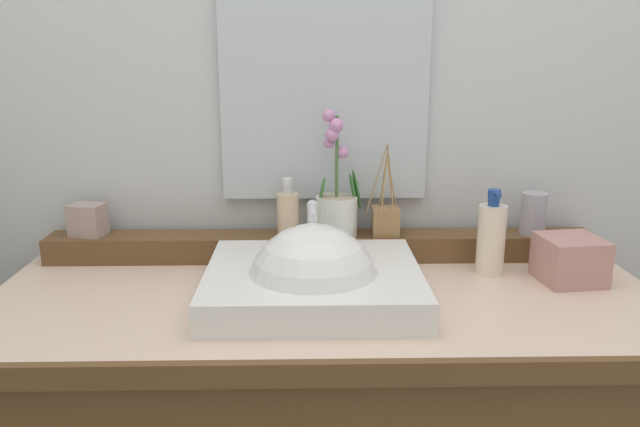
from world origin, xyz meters
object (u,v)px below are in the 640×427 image
at_px(sink_basin, 313,287).
at_px(tissue_box, 570,259).
at_px(trinket_box, 88,220).
at_px(lotion_bottle, 491,238).
at_px(potted_plant, 337,204).
at_px(tumbler_cup, 533,214).
at_px(soap_dispenser, 288,213).
at_px(reed_diffuser, 385,220).

relative_size(sink_basin, tissue_box, 3.44).
bearing_deg(trinket_box, lotion_bottle, 4.09).
xyz_separation_m(sink_basin, lotion_bottle, (0.41, 0.16, 0.06)).
relative_size(potted_plant, tumbler_cup, 2.97).
xyz_separation_m(soap_dispenser, lotion_bottle, (0.47, -0.10, -0.04)).
bearing_deg(soap_dispenser, lotion_bottle, -12.44).
bearing_deg(trinket_box, reed_diffuser, 10.12).
xyz_separation_m(lotion_bottle, tissue_box, (0.16, -0.06, -0.03)).
distance_m(trinket_box, tissue_box, 1.15).
bearing_deg(soap_dispenser, tumbler_cup, 0.32).
distance_m(sink_basin, potted_plant, 0.29).
height_order(soap_dispenser, lotion_bottle, soap_dispenser).
xyz_separation_m(potted_plant, lotion_bottle, (0.35, -0.11, -0.06)).
relative_size(tumbler_cup, trinket_box, 1.32).
relative_size(potted_plant, tissue_box, 2.39).
distance_m(potted_plant, reed_diffuser, 0.13).
height_order(tumbler_cup, lotion_bottle, lotion_bottle).
height_order(sink_basin, tumbler_cup, sink_basin).
height_order(sink_basin, tissue_box, sink_basin).
relative_size(trinket_box, lotion_bottle, 0.39).
bearing_deg(reed_diffuser, potted_plant, -179.65).
distance_m(reed_diffuser, trinket_box, 0.73).
relative_size(sink_basin, potted_plant, 1.44).
bearing_deg(sink_basin, tissue_box, 9.76).
xyz_separation_m(potted_plant, tissue_box, (0.52, -0.16, -0.09)).
xyz_separation_m(soap_dispenser, tissue_box, (0.64, -0.16, -0.07)).
bearing_deg(lotion_bottle, potted_plant, 163.34).
bearing_deg(lotion_bottle, sink_basin, -159.40).
distance_m(lotion_bottle, tissue_box, 0.18).
height_order(tumbler_cup, tissue_box, tumbler_cup).
distance_m(tumbler_cup, reed_diffuser, 0.37).
bearing_deg(tumbler_cup, lotion_bottle, -141.16).
distance_m(sink_basin, tissue_box, 0.59).
bearing_deg(potted_plant, tumbler_cup, 0.21).
bearing_deg(trinket_box, tissue_box, 2.33).
xyz_separation_m(reed_diffuser, tissue_box, (0.40, -0.16, -0.05)).
height_order(potted_plant, tissue_box, potted_plant).
relative_size(reed_diffuser, tissue_box, 1.74).
bearing_deg(reed_diffuser, lotion_bottle, -24.52).
height_order(tumbler_cup, reed_diffuser, reed_diffuser).
distance_m(sink_basin, reed_diffuser, 0.33).
xyz_separation_m(soap_dispenser, trinket_box, (-0.49, 0.02, -0.02)).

